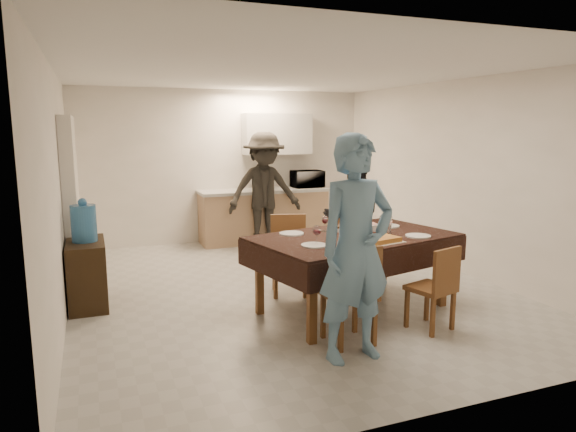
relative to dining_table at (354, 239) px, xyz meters
name	(u,v)px	position (x,y,z in m)	size (l,w,h in m)	color
floor	(287,288)	(-0.41, 0.95, -0.79)	(5.00, 6.00, 0.02)	#BABAB5
ceiling	(287,71)	(-0.41, 0.95, 1.81)	(5.00, 6.00, 0.02)	white
wall_back	(225,166)	(-0.41, 3.95, 0.51)	(5.00, 0.02, 2.60)	white
wall_front	(450,230)	(-0.41, -2.05, 0.51)	(5.00, 0.02, 2.60)	white
wall_left	(58,193)	(-2.91, 0.95, 0.51)	(0.02, 6.00, 2.60)	white
wall_right	(458,177)	(2.09, 0.95, 0.51)	(0.02, 6.00, 2.60)	white
stub_partition	(72,202)	(-2.83, 2.15, 0.26)	(0.15, 1.40, 2.10)	silver
kitchen_base_cabinet	(264,217)	(0.19, 3.63, -0.36)	(2.20, 0.60, 0.86)	#9E7C5E
kitchen_worktop	(264,191)	(0.19, 3.63, 0.10)	(2.24, 0.64, 0.05)	#A9A9A4
upper_cabinet	(277,134)	(0.49, 3.77, 1.06)	(1.20, 0.34, 0.70)	silver
dining_table	(354,239)	(0.00, 0.00, 0.00)	(2.34, 1.68, 0.83)	black
chair_near_left	(354,285)	(-0.45, -0.84, -0.22)	(0.44, 0.44, 0.51)	brown
chair_near_right	(436,280)	(0.45, -0.83, -0.27)	(0.47, 0.48, 0.46)	brown
chair_far_left	(292,249)	(-0.45, 0.66, -0.22)	(0.53, 0.54, 0.50)	brown
chair_far_right	(360,245)	(0.45, 0.67, -0.25)	(0.47, 0.47, 0.47)	brown
console	(87,274)	(-2.69, 1.17, -0.42)	(0.40, 0.79, 0.73)	#2F200F
water_jug	(84,223)	(-2.69, 1.17, 0.15)	(0.27, 0.27, 0.40)	#3C81C2
wine_bottle	(348,222)	(-0.05, 0.05, 0.18)	(0.07, 0.07, 0.29)	black
water_pitcher	(385,225)	(0.35, -0.05, 0.14)	(0.13, 0.13, 0.20)	white
savoury_tart	(381,239)	(0.10, -0.38, 0.06)	(0.41, 0.31, 0.05)	#CA7C3B
salad_bowl	(370,227)	(0.30, 0.18, 0.07)	(0.18, 0.18, 0.07)	silver
mushroom_dish	(338,229)	(-0.05, 0.28, 0.06)	(0.22, 0.22, 0.04)	silver
wine_glass_a	(317,235)	(-0.55, -0.25, 0.13)	(0.09, 0.09, 0.19)	white
wine_glass_b	(386,220)	(0.55, 0.25, 0.13)	(0.08, 0.08, 0.19)	white
wine_glass_c	(325,224)	(-0.20, 0.30, 0.13)	(0.08, 0.08, 0.18)	white
plate_near_left	(314,245)	(-0.60, -0.30, 0.05)	(0.25, 0.25, 0.01)	silver
plate_near_right	(418,236)	(0.60, -0.30, 0.05)	(0.26, 0.26, 0.02)	silver
plate_far_left	(291,233)	(-0.60, 0.30, 0.05)	(0.27, 0.27, 0.02)	silver
plate_far_right	(388,226)	(0.60, 0.30, 0.05)	(0.28, 0.28, 0.02)	silver
microwave	(307,179)	(1.01, 3.63, 0.27)	(0.54, 0.37, 0.30)	silver
person_near	(356,249)	(-0.55, -1.05, 0.17)	(0.70, 0.46, 1.92)	#6591B3
person_far	(353,218)	(0.55, 1.05, 0.01)	(0.78, 0.61, 1.60)	black
person_kitchen	(264,190)	(0.06, 3.18, 0.16)	(1.22, 0.70, 1.89)	black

